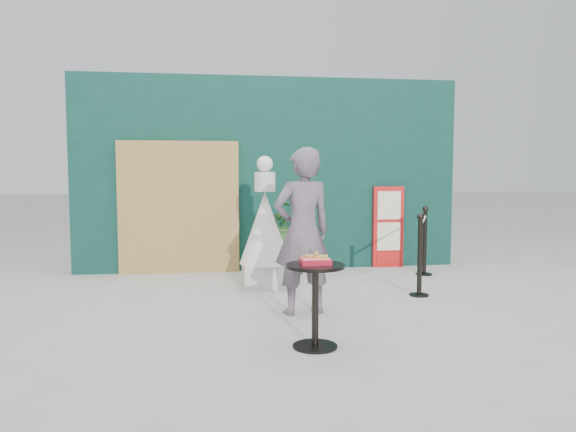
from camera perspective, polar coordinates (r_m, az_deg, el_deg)
name	(u,v)px	position (r m, az deg, el deg)	size (l,w,h in m)	color
ground	(305,321)	(5.98, 1.78, -10.59)	(60.00, 60.00, 0.00)	#ADAAA5
back_wall	(269,174)	(8.87, -1.91, 4.29)	(6.00, 0.30, 3.00)	#0A3029
bamboo_fence	(179,207)	(8.63, -11.01, 0.86)	(1.80, 0.08, 2.00)	tan
woman	(303,231)	(6.10, 1.49, -1.57)	(0.66, 0.44, 1.82)	slate
menu_board	(388,227)	(9.16, 10.14, -1.10)	(0.50, 0.07, 1.30)	red
statue	(265,234)	(7.51, -2.35, -1.82)	(0.69, 0.69, 1.76)	silver
cafe_table	(315,292)	(5.01, 2.79, -7.75)	(0.52, 0.52, 0.75)	black
food_basket	(316,260)	(4.96, 2.82, -4.49)	(0.26, 0.19, 0.11)	red
planter	(284,231)	(8.63, -0.43, -1.54)	(0.64, 0.55, 1.08)	brown
stanchion_barrier	(422,249)	(7.89, 13.50, -3.25)	(0.84, 1.54, 1.03)	black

